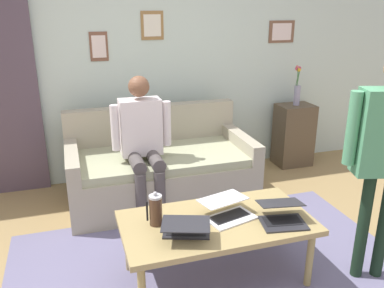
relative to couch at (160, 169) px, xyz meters
The scene contains 12 objects.
ground_plane 1.55m from the couch, 95.02° to the left, with size 7.68×7.68×0.00m, color #977B4C.
area_rug 1.51m from the couch, 93.32° to the left, with size 2.95×2.23×0.01m, color slate.
back_wall 1.26m from the couch, 100.96° to the right, with size 7.04×0.11×2.70m.
couch is the anchor object (origin of this frame).
coffee_table 1.39m from the couch, 93.56° to the left, with size 1.32×0.70×0.47m.
laptop_left 1.51m from the couch, 83.60° to the left, with size 0.39×0.40×0.12m.
laptop_center 1.62m from the couch, 108.21° to the left, with size 0.35×0.35×0.14m.
laptop_right 1.38m from the couch, 97.37° to the left, with size 0.40×0.37×0.11m.
french_press 1.38m from the couch, 75.95° to the left, with size 0.11×0.09×0.24m.
side_shelf 1.80m from the couch, 167.04° to the right, with size 0.42×0.32×0.74m.
flower_vase 1.91m from the couch, 166.87° to the right, with size 0.08×0.09×0.47m.
person_seated 0.52m from the couch, 48.13° to the left, with size 0.55×0.51×1.28m.
Camera 1 is at (0.95, 2.18, 1.89)m, focal length 37.94 mm.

